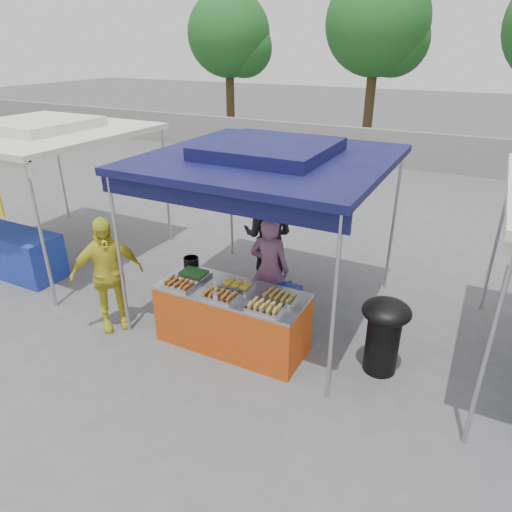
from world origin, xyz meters
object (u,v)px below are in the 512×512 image
at_px(vendor_table, 232,318).
at_px(cooking_pot, 191,262).
at_px(helper_man, 268,236).
at_px(wok_burner, 384,330).
at_px(vendor_woman, 269,269).
at_px(customer_person, 107,275).

bearing_deg(vendor_table, cooking_pot, 157.74).
relative_size(cooking_pot, helper_man, 0.12).
relative_size(cooking_pot, wok_burner, 0.22).
height_order(cooking_pot, vendor_woman, vendor_woman).
relative_size(vendor_table, wok_burner, 2.00).
bearing_deg(vendor_table, customer_person, -167.05).
distance_m(vendor_table, customer_person, 1.87).
relative_size(cooking_pot, customer_person, 0.13).
relative_size(vendor_woman, customer_person, 0.95).
xyz_separation_m(vendor_table, wok_burner, (1.93, 0.38, 0.17)).
height_order(wok_burner, customer_person, customer_person).
bearing_deg(customer_person, cooking_pot, -10.86).
distance_m(vendor_woman, customer_person, 2.29).
distance_m(cooking_pot, customer_person, 1.18).
bearing_deg(vendor_woman, customer_person, 25.17).
bearing_deg(customer_person, wok_burner, -39.56).
distance_m(cooking_pot, helper_man, 1.53).
distance_m(vendor_table, wok_burner, 1.97).
distance_m(wok_burner, vendor_woman, 1.85).
bearing_deg(cooking_pot, vendor_table, -22.26).
height_order(vendor_woman, customer_person, customer_person).
relative_size(vendor_table, helper_man, 1.12).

